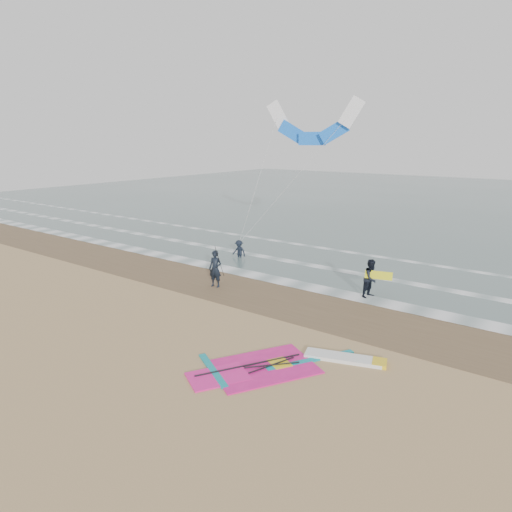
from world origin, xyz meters
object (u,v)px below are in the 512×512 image
Objects in this scene: person_standing at (215,269)px; surf_kite at (312,126)px; person_wading at (239,246)px; windsurf_rig at (286,365)px; person_walking at (371,278)px.

person_standing is 11.10m from surf_kite.
surf_kite is at bearing 72.52° from person_standing.
windsurf_rig is at bearing -47.08° from person_wading.
person_standing reaches higher than person_walking.
surf_kite is (-6.37, 4.94, 7.39)m from person_walking.
person_walking is at bearing 13.21° from person_standing.
person_walking reaches higher than person_wading.
person_standing is 7.97m from person_walking.
surf_kite reaches higher than person_walking.
person_standing is 1.28× the size of person_wading.
surf_kite is at bearing 117.10° from windsurf_rig.
windsurf_rig is at bearing -62.90° from surf_kite.
person_standing is at bearing 146.32° from windsurf_rig.
person_standing is 1.03× the size of person_walking.
surf_kite reaches higher than person_standing.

